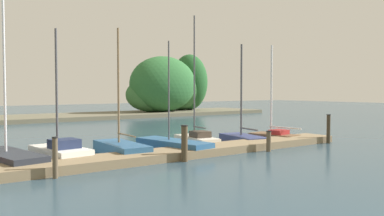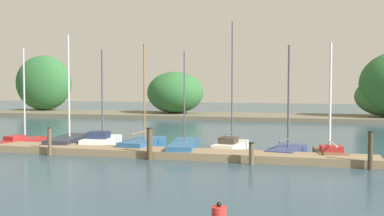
% 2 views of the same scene
% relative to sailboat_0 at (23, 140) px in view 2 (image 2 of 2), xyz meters
% --- Properties ---
extents(dock_pier, '(21.10, 1.80, 0.35)m').
position_rel_sailboat_0_xyz_m(dock_pier, '(8.45, -1.70, -0.13)').
color(dock_pier, '#847051').
rests_on(dock_pier, ground).
extents(far_shore, '(57.45, 8.18, 7.40)m').
position_rel_sailboat_0_xyz_m(far_shore, '(13.90, 24.72, 2.60)').
color(far_shore, '#66604C').
rests_on(far_shore, ground).
extents(sailboat_0, '(1.77, 3.78, 5.58)m').
position_rel_sailboat_0_xyz_m(sailboat_0, '(0.00, 0.00, 0.00)').
color(sailboat_0, maroon).
rests_on(sailboat_0, ground).
extents(sailboat_1, '(2.01, 4.38, 6.30)m').
position_rel_sailboat_0_xyz_m(sailboat_1, '(2.72, 0.39, 0.02)').
color(sailboat_1, '#232833').
rests_on(sailboat_1, ground).
extents(sailboat_2, '(1.76, 3.51, 5.43)m').
position_rel_sailboat_0_xyz_m(sailboat_2, '(4.73, 0.48, 0.07)').
color(sailboat_2, white).
rests_on(sailboat_2, ground).
extents(sailboat_3, '(1.48, 3.88, 5.64)m').
position_rel_sailboat_0_xyz_m(sailboat_3, '(7.33, 0.19, 0.02)').
color(sailboat_3, '#285684').
rests_on(sailboat_3, ground).
extents(sailboat_4, '(1.84, 4.52, 5.20)m').
position_rel_sailboat_0_xyz_m(sailboat_4, '(9.72, -0.28, -0.00)').
color(sailboat_4, '#285684').
rests_on(sailboat_4, ground).
extents(sailboat_5, '(1.48, 3.34, 6.78)m').
position_rel_sailboat_0_xyz_m(sailboat_5, '(11.97, 0.76, 0.05)').
color(sailboat_5, silver).
rests_on(sailboat_5, ground).
extents(sailboat_6, '(1.94, 3.57, 5.44)m').
position_rel_sailboat_0_xyz_m(sailboat_6, '(14.88, 0.34, -0.02)').
color(sailboat_6, navy).
rests_on(sailboat_6, ground).
extents(sailboat_7, '(1.64, 3.36, 5.48)m').
position_rel_sailboat_0_xyz_m(sailboat_7, '(16.88, -0.13, 0.02)').
color(sailboat_7, brown).
rests_on(sailboat_7, ground).
extents(mooring_piling_1, '(0.20, 0.20, 1.37)m').
position_rel_sailboat_0_xyz_m(mooring_piling_1, '(3.52, -2.80, 0.39)').
color(mooring_piling_1, brown).
rests_on(mooring_piling_1, ground).
extents(mooring_piling_2, '(0.30, 0.30, 1.49)m').
position_rel_sailboat_0_xyz_m(mooring_piling_2, '(8.75, -2.77, 0.45)').
color(mooring_piling_2, '#4C3D28').
rests_on(mooring_piling_2, ground).
extents(mooring_piling_3, '(0.25, 0.25, 0.98)m').
position_rel_sailboat_0_xyz_m(mooring_piling_3, '(13.52, -2.93, 0.19)').
color(mooring_piling_3, brown).
rests_on(mooring_piling_3, ground).
extents(mooring_piling_4, '(0.23, 0.23, 1.59)m').
position_rel_sailboat_0_xyz_m(mooring_piling_4, '(18.37, -2.80, 0.49)').
color(mooring_piling_4, '#3D3323').
rests_on(mooring_piling_4, ground).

